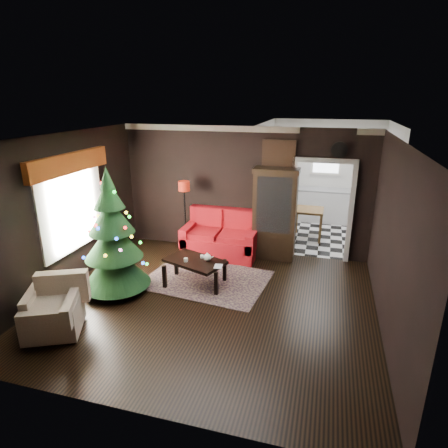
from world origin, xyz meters
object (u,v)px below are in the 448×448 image
(curio_cabinet, at_px, (275,216))
(armchair, at_px, (52,306))
(floor_lamp, at_px, (185,216))
(coffee_table, at_px, (195,272))
(wall_clock, at_px, (339,150))
(loveseat, at_px, (221,234))
(kitchen_table, at_px, (308,224))
(teapot, at_px, (207,257))
(christmas_tree, at_px, (113,237))

(curio_cabinet, relative_size, armchair, 2.31)
(floor_lamp, distance_m, coffee_table, 1.78)
(coffee_table, xyz_separation_m, wall_clock, (2.43, 1.86, 2.12))
(coffee_table, bearing_deg, loveseat, 86.96)
(loveseat, xyz_separation_m, curio_cabinet, (1.15, 0.22, 0.45))
(coffee_table, height_order, wall_clock, wall_clock)
(armchair, height_order, wall_clock, wall_clock)
(kitchen_table, bearing_deg, coffee_table, -121.11)
(loveseat, distance_m, wall_clock, 3.04)
(floor_lamp, relative_size, armchair, 1.95)
(armchair, distance_m, teapot, 2.70)
(coffee_table, bearing_deg, floor_lamp, 116.93)
(coffee_table, distance_m, kitchen_table, 3.64)
(kitchen_table, bearing_deg, floor_lamp, -148.70)
(wall_clock, distance_m, kitchen_table, 2.43)
(loveseat, bearing_deg, armchair, -114.31)
(loveseat, xyz_separation_m, floor_lamp, (-0.84, 0.04, 0.33))
(teapot, bearing_deg, curio_cabinet, 59.28)
(coffee_table, relative_size, wall_clock, 3.39)
(loveseat, bearing_deg, kitchen_table, 42.51)
(christmas_tree, xyz_separation_m, armchair, (-0.20, -1.43, -0.59))
(floor_lamp, xyz_separation_m, kitchen_table, (2.64, 1.61, -0.46))
(coffee_table, height_order, teapot, teapot)
(curio_cabinet, height_order, wall_clock, wall_clock)
(curio_cabinet, xyz_separation_m, armchair, (-2.73, -3.72, -0.49))
(armchair, bearing_deg, wall_clock, 19.87)
(floor_lamp, relative_size, christmas_tree, 0.69)
(armchair, distance_m, wall_clock, 5.86)
(curio_cabinet, xyz_separation_m, kitchen_table, (0.65, 1.43, -0.57))
(loveseat, relative_size, wall_clock, 5.31)
(loveseat, relative_size, floor_lamp, 1.06)
(floor_lamp, height_order, teapot, floor_lamp)
(teapot, distance_m, kitchen_table, 3.51)
(christmas_tree, xyz_separation_m, kitchen_table, (3.18, 3.72, -0.68))
(armchair, xyz_separation_m, kitchen_table, (3.38, 5.15, -0.09))
(wall_clock, xyz_separation_m, kitchen_table, (-0.55, 1.25, -2.00))
(curio_cabinet, xyz_separation_m, coffee_table, (-1.23, -1.68, -0.69))
(curio_cabinet, relative_size, floor_lamp, 1.19)
(curio_cabinet, relative_size, coffee_table, 1.75)
(floor_lamp, distance_m, christmas_tree, 2.19)
(christmas_tree, bearing_deg, curio_cabinet, 42.15)
(floor_lamp, relative_size, coffee_table, 1.48)
(curio_cabinet, height_order, kitchen_table, curio_cabinet)
(coffee_table, distance_m, wall_clock, 3.72)
(coffee_table, bearing_deg, curio_cabinet, 53.86)
(christmas_tree, height_order, wall_clock, wall_clock)
(christmas_tree, height_order, coffee_table, christmas_tree)
(loveseat, xyz_separation_m, armchair, (-1.58, -3.50, -0.04))
(armchair, height_order, kitchen_table, armchair)
(loveseat, xyz_separation_m, christmas_tree, (-1.38, -2.07, 0.55))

